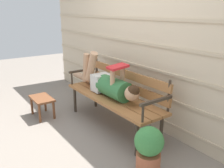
# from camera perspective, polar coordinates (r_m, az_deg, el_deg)

# --- Properties ---
(ground_plane) EXTENTS (12.00, 12.00, 0.00)m
(ground_plane) POSITION_cam_1_polar(r_m,az_deg,el_deg) (3.46, -0.92, -10.14)
(ground_plane) COLOR gray
(house_siding) EXTENTS (5.22, 0.08, 2.30)m
(house_siding) POSITION_cam_1_polar(r_m,az_deg,el_deg) (3.45, 6.74, 9.75)
(house_siding) COLOR beige
(house_siding) RESTS_ON ground
(park_bench) EXTENTS (1.72, 0.52, 0.83)m
(park_bench) POSITION_cam_1_polar(r_m,az_deg,el_deg) (3.35, 1.00, -2.17)
(park_bench) COLOR #9E6638
(park_bench) RESTS_ON ground
(reclining_person) EXTENTS (1.72, 0.27, 0.58)m
(reclining_person) POSITION_cam_1_polar(r_m,az_deg,el_deg) (3.34, -0.93, 0.13)
(reclining_person) COLOR #33703D
(footstool) EXTENTS (0.45, 0.27, 0.31)m
(footstool) POSITION_cam_1_polar(r_m,az_deg,el_deg) (3.84, -16.25, -3.93)
(footstool) COLOR brown
(footstool) RESTS_ON ground
(potted_plant) EXTENTS (0.29, 0.29, 0.52)m
(potted_plant) POSITION_cam_1_polar(r_m,az_deg,el_deg) (2.46, 8.68, -15.18)
(potted_plant) COLOR #AD5B3D
(potted_plant) RESTS_ON ground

